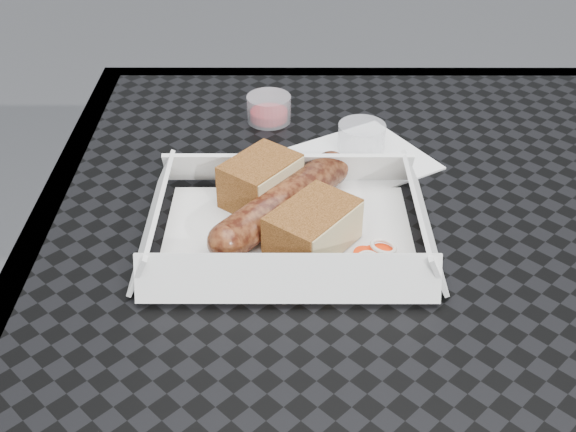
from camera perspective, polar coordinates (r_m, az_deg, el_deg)
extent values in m
cube|color=black|center=(0.65, 14.28, -3.76)|extent=(0.80, 0.80, 0.01)
cube|color=black|center=(0.97, 9.58, 10.38)|extent=(0.80, 0.03, 0.03)
cube|color=black|center=(0.67, -19.99, -4.12)|extent=(0.03, 0.80, 0.03)
cylinder|color=black|center=(1.15, -9.62, -7.18)|extent=(0.03, 0.03, 0.73)
cube|color=white|center=(0.64, 0.00, -1.52)|extent=(0.22, 0.15, 0.00)
cylinder|color=brown|center=(0.65, -0.41, 1.08)|extent=(0.12, 0.14, 0.03)
sphere|color=brown|center=(0.70, 3.41, 3.77)|extent=(0.03, 0.03, 0.03)
sphere|color=brown|center=(0.61, -4.84, -2.06)|extent=(0.03, 0.03, 0.03)
cube|color=brown|center=(0.67, -2.18, 2.80)|extent=(0.08, 0.08, 0.04)
cube|color=brown|center=(0.62, 1.98, -0.95)|extent=(0.09, 0.09, 0.04)
cylinder|color=#FC370A|center=(0.62, 6.40, -3.14)|extent=(0.02, 0.02, 0.00)
torus|color=white|center=(0.61, 7.19, -3.44)|extent=(0.02, 0.02, 0.00)
cube|color=#B2D17F|center=(0.62, 7.39, -3.00)|extent=(0.02, 0.02, 0.00)
cube|color=white|center=(0.76, 6.01, 4.55)|extent=(0.17, 0.17, 0.00)
cylinder|color=#970B0F|center=(0.83, -1.52, 8.48)|extent=(0.05, 0.05, 0.03)
cylinder|color=silver|center=(0.77, 5.83, 6.18)|extent=(0.05, 0.05, 0.03)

